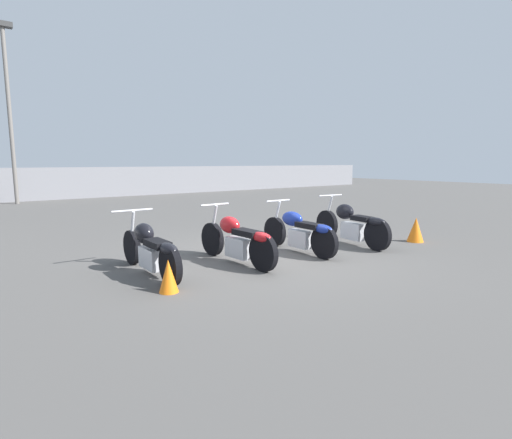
# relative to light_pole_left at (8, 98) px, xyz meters

# --- Properties ---
(ground_plane) EXTENTS (60.00, 60.00, 0.00)m
(ground_plane) POSITION_rel_light_pole_left_xyz_m (2.49, -13.58, -4.26)
(ground_plane) COLOR #514F4C
(fence_back) EXTENTS (40.00, 0.04, 1.48)m
(fence_back) POSITION_rel_light_pole_left_xyz_m (2.49, 0.93, -3.52)
(fence_back) COLOR gray
(fence_back) RESTS_ON ground_plane
(light_pole_left) EXTENTS (0.70, 0.35, 7.17)m
(light_pole_left) POSITION_rel_light_pole_left_xyz_m (0.00, 0.00, 0.00)
(light_pole_left) COLOR slate
(light_pole_left) RESTS_ON ground_plane
(motorcycle_slot_0) EXTENTS (0.69, 2.11, 0.95)m
(motorcycle_slot_0) POSITION_rel_light_pole_left_xyz_m (0.29, -13.39, -3.86)
(motorcycle_slot_0) COLOR black
(motorcycle_slot_0) RESTS_ON ground_plane
(motorcycle_slot_1) EXTENTS (0.59, 2.07, 0.98)m
(motorcycle_slot_1) POSITION_rel_light_pole_left_xyz_m (1.76, -13.63, -3.85)
(motorcycle_slot_1) COLOR black
(motorcycle_slot_1) RESTS_ON ground_plane
(motorcycle_slot_2) EXTENTS (0.59, 2.01, 0.97)m
(motorcycle_slot_2) POSITION_rel_light_pole_left_xyz_m (3.18, -13.67, -3.85)
(motorcycle_slot_2) COLOR black
(motorcycle_slot_2) RESTS_ON ground_plane
(motorcycle_slot_3) EXTENTS (0.64, 2.16, 1.01)m
(motorcycle_slot_3) POSITION_rel_light_pole_left_xyz_m (4.60, -13.77, -3.83)
(motorcycle_slot_3) COLOR black
(motorcycle_slot_3) RESTS_ON ground_plane
(traffic_cone_near) EXTENTS (0.35, 0.35, 0.53)m
(traffic_cone_near) POSITION_rel_light_pole_left_xyz_m (5.93, -14.44, -3.99)
(traffic_cone_near) COLOR orange
(traffic_cone_near) RESTS_ON ground_plane
(traffic_cone_far) EXTENTS (0.26, 0.26, 0.45)m
(traffic_cone_far) POSITION_rel_light_pole_left_xyz_m (0.14, -14.35, -4.03)
(traffic_cone_far) COLOR orange
(traffic_cone_far) RESTS_ON ground_plane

